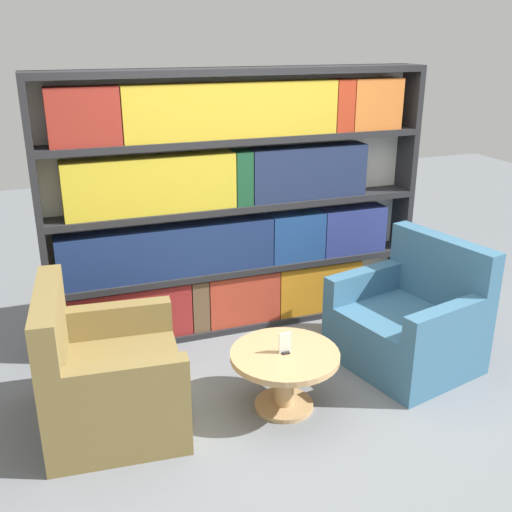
% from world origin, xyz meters
% --- Properties ---
extents(ground_plane, '(14.00, 14.00, 0.00)m').
position_xyz_m(ground_plane, '(0.00, 0.00, 0.00)').
color(ground_plane, slate).
extents(bookshelf, '(3.03, 0.30, 2.08)m').
position_xyz_m(bookshelf, '(-0.06, 1.39, 1.02)').
color(bookshelf, silver).
rests_on(bookshelf, ground_plane).
extents(armchair_left, '(0.90, 0.98, 0.93)m').
position_xyz_m(armchair_left, '(-1.21, 0.37, 0.31)').
color(armchair_left, olive).
rests_on(armchair_left, ground_plane).
extents(armchair_right, '(1.01, 1.07, 0.93)m').
position_xyz_m(armchair_right, '(0.98, 0.38, 0.31)').
color(armchair_right, '#386684').
rests_on(armchair_right, ground_plane).
extents(coffee_table, '(0.70, 0.70, 0.41)m').
position_xyz_m(coffee_table, '(-0.11, 0.15, 0.29)').
color(coffee_table, tan).
rests_on(coffee_table, ground_plane).
extents(table_sign, '(0.08, 0.06, 0.14)m').
position_xyz_m(table_sign, '(-0.11, 0.15, 0.46)').
color(table_sign, black).
rests_on(table_sign, coffee_table).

